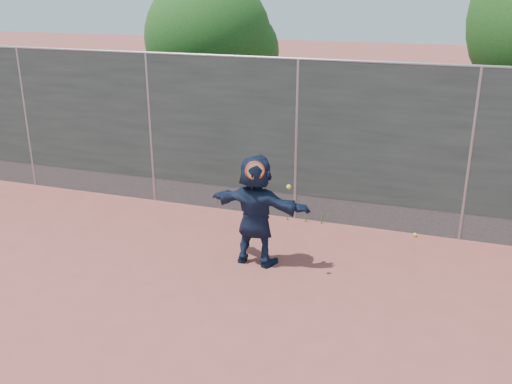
% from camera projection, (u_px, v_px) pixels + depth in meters
% --- Properties ---
extents(ground, '(80.00, 80.00, 0.00)m').
position_uv_depth(ground, '(228.00, 310.00, 7.84)').
color(ground, '#9E4C42').
rests_on(ground, ground).
extents(player, '(1.72, 0.70, 1.80)m').
position_uv_depth(player, '(256.00, 210.00, 8.90)').
color(player, '#16223D').
rests_on(player, ground).
extents(ball_ground, '(0.07, 0.07, 0.07)m').
position_uv_depth(ball_ground, '(415.00, 235.00, 10.12)').
color(ball_ground, yellow).
rests_on(ball_ground, ground).
extents(fence, '(20.00, 0.06, 3.03)m').
position_uv_depth(fence, '(296.00, 138.00, 10.41)').
color(fence, '#38423D').
rests_on(fence, ground).
extents(swing_action, '(0.73, 0.21, 0.51)m').
position_uv_depth(swing_action, '(258.00, 173.00, 8.45)').
color(swing_action, '#F24716').
rests_on(swing_action, ground).
extents(tree_left, '(3.15, 3.00, 4.53)m').
position_uv_depth(tree_left, '(215.00, 42.00, 13.52)').
color(tree_left, '#382314').
rests_on(tree_left, ground).
extents(weed_clump, '(0.68, 0.07, 0.30)m').
position_uv_depth(weed_clump, '(308.00, 215.00, 10.71)').
color(weed_clump, '#387226').
rests_on(weed_clump, ground).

